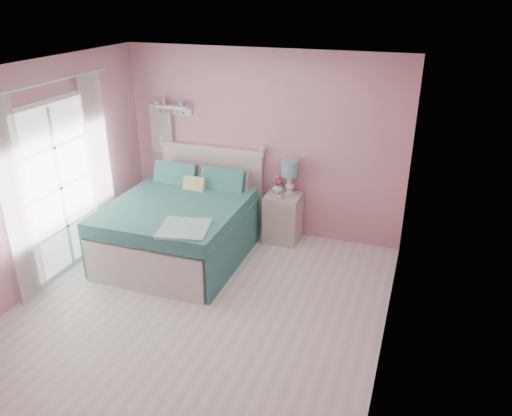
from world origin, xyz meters
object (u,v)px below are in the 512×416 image
Objects in this scene: bed at (183,225)px; nightstand at (283,218)px; teacup at (280,196)px; vase at (278,188)px; table_lamp at (290,171)px.

bed is 1.40m from nightstand.
nightstand is 7.59× the size of teacup.
teacup is at bearing -63.42° from vase.
table_lamp is 5.34× the size of teacup.
vase reaches higher than nightstand.
table_lamp is 0.30m from vase.
teacup is (1.15, 0.67, 0.32)m from bed.
table_lamp is at bearing 51.74° from nightstand.
bed is 12.57× the size of vase.
vase is at bearing 155.60° from nightstand.
nightstand is 0.44m from vase.
bed reaches higher than table_lamp.
nightstand is 0.40m from teacup.
bed reaches higher than vase.
bed is 1.40m from vase.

